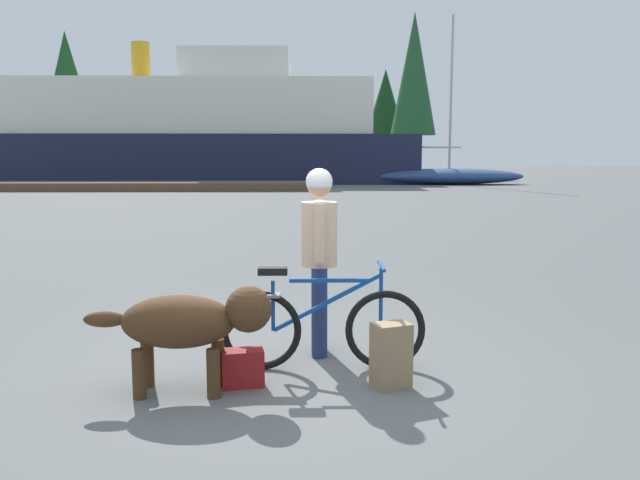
{
  "coord_description": "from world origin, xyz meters",
  "views": [
    {
      "loc": [
        0.13,
        -5.08,
        1.8
      ],
      "look_at": [
        0.26,
        1.7,
        0.89
      ],
      "focal_mm": 36.74,
      "sensor_mm": 36.0,
      "label": 1
    }
  ],
  "objects": [
    {
      "name": "bicycle",
      "position": [
        0.24,
        0.2,
        0.37
      ],
      "size": [
        1.7,
        0.44,
        0.89
      ],
      "color": "black",
      "rests_on": "ground_plane"
    },
    {
      "name": "sailboat_moored",
      "position": [
        8.15,
        32.02,
        0.5
      ],
      "size": [
        8.5,
        2.38,
        9.34
      ],
      "color": "navy",
      "rests_on": "ground_plane"
    },
    {
      "name": "dock_pier",
      "position": [
        -7.48,
        26.42,
        0.2
      ],
      "size": [
        15.99,
        2.4,
        0.4
      ],
      "primitive_type": "cube",
      "color": "brown",
      "rests_on": "ground_plane"
    },
    {
      "name": "dog",
      "position": [
        -0.75,
        -0.29,
        0.54
      ],
      "size": [
        1.41,
        0.47,
        0.81
      ],
      "color": "#472D19",
      "rests_on": "ground_plane"
    },
    {
      "name": "pine_tree_far_left",
      "position": [
        -18.46,
        46.94,
        7.15
      ],
      "size": [
        4.0,
        4.0,
        11.06
      ],
      "color": "#4C331E",
      "rests_on": "ground_plane"
    },
    {
      "name": "ground_plane",
      "position": [
        0.0,
        0.0,
        0.0
      ],
      "size": [
        160.0,
        160.0,
        0.0
      ],
      "primitive_type": "plane",
      "color": "#595B5B"
    },
    {
      "name": "pine_tree_center",
      "position": [
        -1.78,
        48.38,
        6.34
      ],
      "size": [
        2.96,
        2.96,
        9.83
      ],
      "color": "#4C331E",
      "rests_on": "ground_plane"
    },
    {
      "name": "handbag_pannier",
      "position": [
        -0.37,
        -0.18,
        0.14
      ],
      "size": [
        0.35,
        0.23,
        0.29
      ],
      "primitive_type": "cube",
      "rotation": [
        0.0,
        0.0,
        0.18
      ],
      "color": "maroon",
      "rests_on": "ground_plane"
    },
    {
      "name": "person_cyclist",
      "position": [
        0.23,
        0.65,
        0.99
      ],
      "size": [
        0.32,
        0.53,
        1.66
      ],
      "color": "navy",
      "rests_on": "ground_plane"
    },
    {
      "name": "pine_tree_mid_back",
      "position": [
        7.13,
        54.65,
        5.61
      ],
      "size": [
        4.31,
        4.31,
        9.19
      ],
      "color": "#4C331E",
      "rests_on": "ground_plane"
    },
    {
      "name": "backpack",
      "position": [
        0.77,
        -0.21,
        0.25
      ],
      "size": [
        0.33,
        0.29,
        0.5
      ],
      "primitive_type": "cube",
      "rotation": [
        0.0,
        0.0,
        0.36
      ],
      "color": "#8C7251",
      "rests_on": "ground_plane"
    },
    {
      "name": "ferry_boat",
      "position": [
        -6.69,
        36.0,
        2.94
      ],
      "size": [
        26.65,
        8.79,
        8.44
      ],
      "color": "#191E38",
      "rests_on": "ground_plane"
    },
    {
      "name": "pine_tree_far_right",
      "position": [
        8.82,
        49.41,
        8.16
      ],
      "size": [
        3.71,
        3.71,
        13.11
      ],
      "color": "#4C331E",
      "rests_on": "ground_plane"
    }
  ]
}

